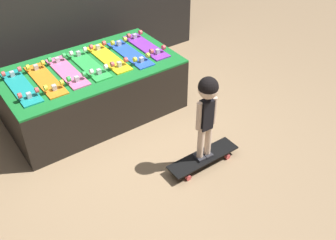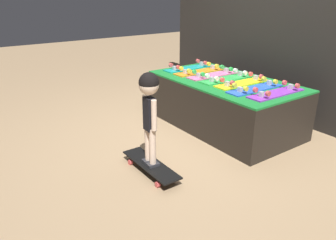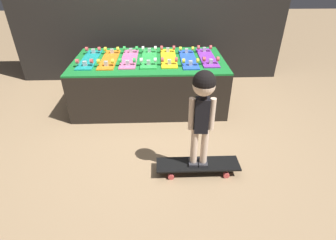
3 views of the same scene
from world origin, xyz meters
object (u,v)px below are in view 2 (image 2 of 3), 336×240
at_px(skateboard_blue_on_rack, 255,88).
at_px(skateboard_purple_on_rack, 276,92).
at_px(skateboard_on_floor, 151,165).
at_px(child, 149,102).
at_px(skateboard_orange_on_rack, 199,71).
at_px(skateboard_pink_on_rack, 213,74).
at_px(skateboard_teal_on_rack, 188,67).
at_px(skateboard_yellow_on_rack, 242,82).
at_px(skateboard_green_on_rack, 226,78).

relative_size(skateboard_blue_on_rack, skateboard_purple_on_rack, 1.00).
xyz_separation_m(skateboard_on_floor, child, (0.00, -0.00, 0.61)).
xyz_separation_m(skateboard_orange_on_rack, skateboard_pink_on_rack, (0.23, 0.02, 0.00)).
distance_m(skateboard_blue_on_rack, child, 1.30).
xyz_separation_m(skateboard_teal_on_rack, skateboard_pink_on_rack, (0.47, 0.01, 0.00)).
height_order(skateboard_yellow_on_rack, child, child).
xyz_separation_m(skateboard_orange_on_rack, child, (0.91, -1.32, 0.09)).
relative_size(skateboard_orange_on_rack, skateboard_yellow_on_rack, 1.00).
distance_m(skateboard_green_on_rack, skateboard_blue_on_rack, 0.47).
distance_m(skateboard_on_floor, child, 0.61).
xyz_separation_m(skateboard_yellow_on_rack, child, (0.20, -1.35, 0.09)).
bearing_deg(skateboard_green_on_rack, skateboard_pink_on_rack, 179.75).
bearing_deg(skateboard_green_on_rack, skateboard_blue_on_rack, -4.83).
height_order(skateboard_teal_on_rack, skateboard_on_floor, skateboard_teal_on_rack).
bearing_deg(skateboard_blue_on_rack, skateboard_teal_on_rack, 178.51).
height_order(skateboard_blue_on_rack, skateboard_on_floor, skateboard_blue_on_rack).
xyz_separation_m(skateboard_teal_on_rack, skateboard_purple_on_rack, (1.41, 0.02, 0.00)).
xyz_separation_m(skateboard_orange_on_rack, skateboard_green_on_rack, (0.47, 0.02, 0.00)).
height_order(skateboard_orange_on_rack, skateboard_purple_on_rack, same).
relative_size(skateboard_green_on_rack, skateboard_purple_on_rack, 1.00).
height_order(skateboard_teal_on_rack, skateboard_yellow_on_rack, same).
distance_m(skateboard_teal_on_rack, skateboard_pink_on_rack, 0.47).
bearing_deg(skateboard_orange_on_rack, skateboard_purple_on_rack, 1.39).
xyz_separation_m(skateboard_green_on_rack, skateboard_purple_on_rack, (0.70, 0.01, 0.00)).
bearing_deg(skateboard_pink_on_rack, skateboard_teal_on_rack, -178.77).
distance_m(skateboard_blue_on_rack, skateboard_on_floor, 1.40).
height_order(skateboard_pink_on_rack, skateboard_on_floor, skateboard_pink_on_rack).
height_order(skateboard_teal_on_rack, skateboard_orange_on_rack, same).
distance_m(skateboard_green_on_rack, skateboard_on_floor, 1.50).
height_order(skateboard_orange_on_rack, skateboard_green_on_rack, same).
xyz_separation_m(skateboard_orange_on_rack, skateboard_yellow_on_rack, (0.70, 0.03, 0.00)).
xyz_separation_m(skateboard_purple_on_rack, skateboard_on_floor, (-0.27, -1.35, -0.52)).
bearing_deg(skateboard_purple_on_rack, skateboard_pink_on_rack, -179.45).
relative_size(skateboard_pink_on_rack, skateboard_on_floor, 0.97).
relative_size(skateboard_green_on_rack, skateboard_yellow_on_rack, 1.00).
distance_m(skateboard_purple_on_rack, child, 1.38).
height_order(skateboard_teal_on_rack, skateboard_pink_on_rack, same).
bearing_deg(skateboard_teal_on_rack, skateboard_blue_on_rack, -1.49).
bearing_deg(skateboard_green_on_rack, skateboard_teal_on_rack, -179.26).
distance_m(skateboard_orange_on_rack, skateboard_on_floor, 1.69).
relative_size(skateboard_teal_on_rack, skateboard_orange_on_rack, 1.00).
bearing_deg(skateboard_pink_on_rack, skateboard_yellow_on_rack, 1.03).
bearing_deg(skateboard_yellow_on_rack, skateboard_pink_on_rack, -178.97).
bearing_deg(skateboard_orange_on_rack, skateboard_teal_on_rack, 177.73).
distance_m(skateboard_teal_on_rack, skateboard_yellow_on_rack, 0.94).
bearing_deg(skateboard_pink_on_rack, skateboard_green_on_rack, -0.25).
xyz_separation_m(skateboard_yellow_on_rack, skateboard_on_floor, (0.20, -1.35, -0.52)).
relative_size(skateboard_teal_on_rack, child, 0.82).
relative_size(skateboard_green_on_rack, child, 0.82).
xyz_separation_m(skateboard_teal_on_rack, skateboard_blue_on_rack, (1.17, -0.03, 0.00)).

